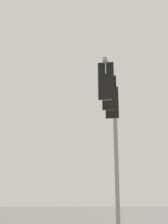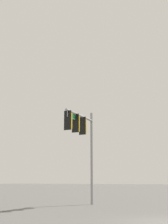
% 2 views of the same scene
% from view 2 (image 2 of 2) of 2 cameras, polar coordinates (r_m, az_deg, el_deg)
% --- Properties ---
extents(signal_pole_near, '(4.26, 0.82, 6.84)m').
position_cam_2_polar(signal_pole_near, '(22.22, -0.50, -3.71)').
color(signal_pole_near, gray).
rests_on(signal_pole_near, ground_plane).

